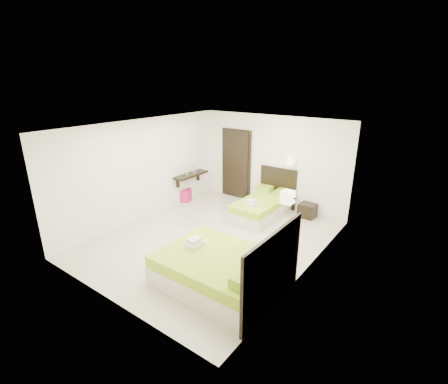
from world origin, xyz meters
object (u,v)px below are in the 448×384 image
Objects in this scene: ottoman at (184,195)px; bed_single at (263,205)px; nightstand at (307,210)px; bed_double at (224,270)px.

bed_single is at bearing 10.17° from ottoman.
nightstand is (1.02, 0.60, -0.10)m from bed_single.
ottoman is at bearing -159.80° from nightstand.
ottoman is (-3.51, 2.73, -0.14)m from bed_double.
nightstand is at bearing 16.57° from ottoman.
bed_double reaches higher than ottoman.
bed_single is 3.34m from bed_double.
bed_single is 0.86× the size of bed_double.
bed_double is at bearing -72.35° from bed_single.
bed_double is 5.86× the size of ottoman.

